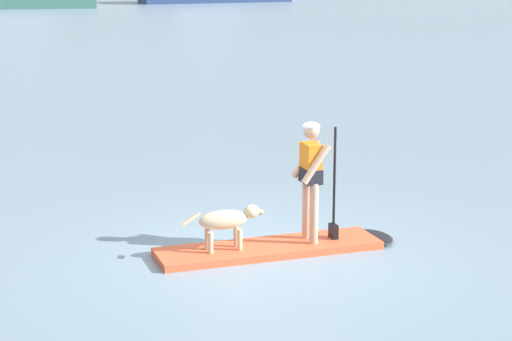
# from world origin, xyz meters

# --- Properties ---
(ground_plane) EXTENTS (400.00, 400.00, 0.00)m
(ground_plane) POSITION_xyz_m (0.00, 0.00, 0.00)
(ground_plane) COLOR gray
(paddleboard) EXTENTS (3.42, 1.30, 0.10)m
(paddleboard) POSITION_xyz_m (0.22, 0.04, 0.05)
(paddleboard) COLOR #E55933
(paddleboard) RESTS_ON ground_plane
(person_paddler) EXTENTS (0.64, 0.53, 1.65)m
(person_paddler) POSITION_xyz_m (0.61, 0.10, 1.06)
(person_paddler) COLOR tan
(person_paddler) RESTS_ON paddleboard
(dog) EXTENTS (1.13, 0.32, 0.58)m
(dog) POSITION_xyz_m (-0.58, -0.09, 0.49)
(dog) COLOR #CCB78C
(dog) RESTS_ON paddleboard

